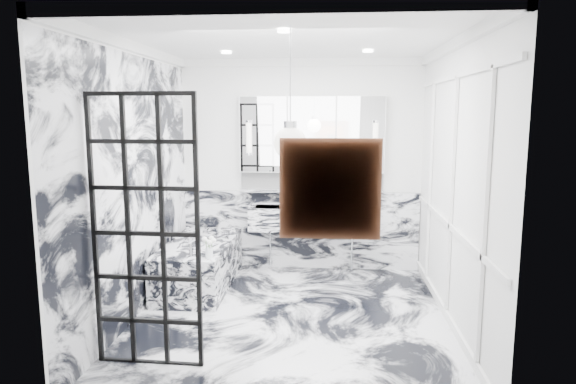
# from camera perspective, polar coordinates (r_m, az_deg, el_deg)

# --- Properties ---
(floor) EXTENTS (3.60, 3.60, 0.00)m
(floor) POSITION_cam_1_polar(r_m,az_deg,el_deg) (5.48, 0.20, -13.78)
(floor) COLOR white
(floor) RESTS_ON ground
(ceiling) EXTENTS (3.60, 3.60, 0.00)m
(ceiling) POSITION_cam_1_polar(r_m,az_deg,el_deg) (5.10, 0.22, 16.65)
(ceiling) COLOR white
(ceiling) RESTS_ON wall_back
(wall_back) EXTENTS (3.60, 0.00, 3.60)m
(wall_back) POSITION_cam_1_polar(r_m,az_deg,el_deg) (6.89, 1.41, 2.95)
(wall_back) COLOR white
(wall_back) RESTS_ON floor
(wall_front) EXTENTS (3.60, 0.00, 3.60)m
(wall_front) POSITION_cam_1_polar(r_m,az_deg,el_deg) (3.34, -2.27, -3.37)
(wall_front) COLOR white
(wall_front) RESTS_ON floor
(wall_left) EXTENTS (0.00, 3.60, 3.60)m
(wall_left) POSITION_cam_1_polar(r_m,az_deg,el_deg) (5.47, -16.75, 1.04)
(wall_left) COLOR white
(wall_left) RESTS_ON floor
(wall_right) EXTENTS (0.00, 3.60, 3.60)m
(wall_right) POSITION_cam_1_polar(r_m,az_deg,el_deg) (5.23, 17.98, 0.64)
(wall_right) COLOR white
(wall_right) RESTS_ON floor
(marble_clad_back) EXTENTS (3.18, 0.05, 1.05)m
(marble_clad_back) POSITION_cam_1_polar(r_m,az_deg,el_deg) (7.01, 1.37, -4.21)
(marble_clad_back) COLOR white
(marble_clad_back) RESTS_ON floor
(marble_clad_left) EXTENTS (0.02, 3.56, 2.68)m
(marble_clad_left) POSITION_cam_1_polar(r_m,az_deg,el_deg) (5.47, -16.58, 0.42)
(marble_clad_left) COLOR white
(marble_clad_left) RESTS_ON floor
(panel_molding) EXTENTS (0.03, 3.40, 2.30)m
(panel_molding) POSITION_cam_1_polar(r_m,az_deg,el_deg) (5.24, 17.71, -0.44)
(panel_molding) COLOR white
(panel_molding) RESTS_ON floor
(soap_bottle_a) EXTENTS (0.08, 0.08, 0.21)m
(soap_bottle_a) POSITION_cam_1_polar(r_m,az_deg,el_deg) (6.82, 7.17, 1.09)
(soap_bottle_a) COLOR #8C5919
(soap_bottle_a) RESTS_ON ledge
(soap_bottle_b) EXTENTS (0.08, 0.09, 0.17)m
(soap_bottle_b) POSITION_cam_1_polar(r_m,az_deg,el_deg) (6.83, 8.72, 0.91)
(soap_bottle_b) COLOR #4C4C51
(soap_bottle_b) RESTS_ON ledge
(soap_bottle_c) EXTENTS (0.14, 0.14, 0.15)m
(soap_bottle_c) POSITION_cam_1_polar(r_m,az_deg,el_deg) (6.83, 9.21, 0.79)
(soap_bottle_c) COLOR silver
(soap_bottle_c) RESTS_ON ledge
(face_pot) EXTENTS (0.16, 0.16, 0.16)m
(face_pot) POSITION_cam_1_polar(r_m,az_deg,el_deg) (6.81, 4.14, 0.87)
(face_pot) COLOR white
(face_pot) RESTS_ON ledge
(amber_bottle) EXTENTS (0.04, 0.04, 0.10)m
(amber_bottle) POSITION_cam_1_polar(r_m,az_deg,el_deg) (6.82, 6.48, 0.63)
(amber_bottle) COLOR #8C5919
(amber_bottle) RESTS_ON ledge
(flower_vase) EXTENTS (0.08, 0.08, 0.12)m
(flower_vase) POSITION_cam_1_polar(r_m,az_deg,el_deg) (5.62, -8.75, -6.71)
(flower_vase) COLOR silver
(flower_vase) RESTS_ON bathtub
(crittall_door) EXTENTS (0.88, 0.07, 2.25)m
(crittall_door) POSITION_cam_1_polar(r_m,az_deg,el_deg) (4.36, -15.56, -4.47)
(crittall_door) COLOR black
(crittall_door) RESTS_ON floor
(artwork) EXTENTS (0.55, 0.05, 0.55)m
(artwork) POSITION_cam_1_polar(r_m,az_deg,el_deg) (3.31, 4.70, 0.35)
(artwork) COLOR #C05413
(artwork) RESTS_ON wall_front
(pendant_light) EXTENTS (0.26, 0.26, 0.26)m
(pendant_light) POSITION_cam_1_polar(r_m,az_deg,el_deg) (3.98, 0.26, 5.44)
(pendant_light) COLOR white
(pendant_light) RESTS_ON ceiling
(trough_sink) EXTENTS (1.60, 0.45, 0.30)m
(trough_sink) POSITION_cam_1_polar(r_m,az_deg,el_deg) (6.74, 2.54, -2.95)
(trough_sink) COLOR silver
(trough_sink) RESTS_ON wall_back
(ledge) EXTENTS (1.90, 0.14, 0.04)m
(ledge) POSITION_cam_1_polar(r_m,az_deg,el_deg) (6.84, 2.61, 0.12)
(ledge) COLOR silver
(ledge) RESTS_ON wall_back
(subway_tile) EXTENTS (1.90, 0.03, 0.23)m
(subway_tile) POSITION_cam_1_polar(r_m,az_deg,el_deg) (6.88, 2.64, 1.30)
(subway_tile) COLOR white
(subway_tile) RESTS_ON wall_back
(mirror_cabinet) EXTENTS (1.90, 0.16, 1.00)m
(mirror_cabinet) POSITION_cam_1_polar(r_m,az_deg,el_deg) (6.77, 2.66, 6.40)
(mirror_cabinet) COLOR white
(mirror_cabinet) RESTS_ON wall_back
(sconce_left) EXTENTS (0.07, 0.07, 0.40)m
(sconce_left) POSITION_cam_1_polar(r_m,az_deg,el_deg) (6.76, -4.37, 6.05)
(sconce_left) COLOR white
(sconce_left) RESTS_ON mirror_cabinet
(sconce_right) EXTENTS (0.07, 0.07, 0.40)m
(sconce_right) POSITION_cam_1_polar(r_m,az_deg,el_deg) (6.70, 9.69, 5.92)
(sconce_right) COLOR white
(sconce_right) RESTS_ON mirror_cabinet
(bathtub) EXTENTS (0.75, 1.65, 0.55)m
(bathtub) POSITION_cam_1_polar(r_m,az_deg,el_deg) (6.41, -9.77, -7.90)
(bathtub) COLOR silver
(bathtub) RESTS_ON floor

